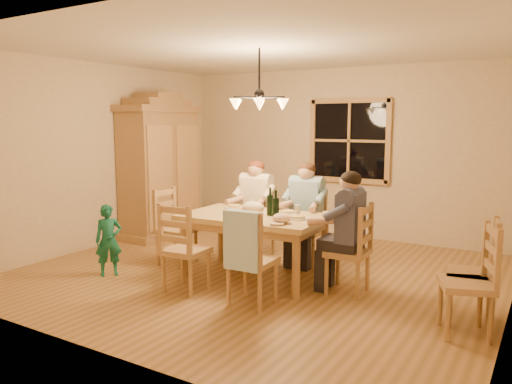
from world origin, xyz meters
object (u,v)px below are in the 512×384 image
Objects in this scene: chair_spare_front at (465,301)px; chair_spare_back at (470,291)px; chair_far_right at (305,242)px; wine_bottle_b at (276,205)px; adult_plaid_man at (306,201)px; chair_near_left at (186,264)px; adult_slate_man at (349,217)px; chair_near_right at (252,275)px; chair_end_left at (177,241)px; child at (109,240)px; adult_woman at (256,197)px; dining_table at (254,223)px; chair_end_right at (347,266)px; armoire at (160,171)px; chandelier at (259,102)px; chair_far_left at (256,236)px; wine_bottle_a at (270,202)px.

chair_spare_back is (0.00, 0.31, 0.00)m from chair_spare_front.
chair_far_right is 3.00× the size of wine_bottle_b.
adult_plaid_man is 2.52m from chair_spare_front.
adult_slate_man reaches higher than chair_near_left.
chair_near_right is 1.76m from chair_end_left.
child is at bearing 179.76° from chair_near_left.
chair_far_right is 2.47m from child.
chair_end_left is 1.21m from adult_woman.
chair_spare_front reaches higher than dining_table.
adult_plaid_man is (0.74, 0.03, 0.00)m from adult_woman.
adult_woman is (-1.60, 0.73, 0.54)m from chair_end_right.
chair_far_right is at bearing 93.42° from wine_bottle_b.
wine_bottle_b is (2.80, -1.22, -0.13)m from armoire.
chandelier reaches higher than chair_far_left.
chair_end_right and chair_spare_back have the same top height.
chair_end_right is at bearing -6.05° from chandelier.
chair_far_right is at bearing -6.51° from armoire.
adult_plaid_man is at bearing 62.55° from chandelier.
chair_far_left is (2.01, -0.34, -0.75)m from armoire.
chair_spare_back is (2.45, -0.30, -1.77)m from chandelier.
adult_slate_man is 2.87m from child.
chair_spare_back is (2.12, -0.93, 0.00)m from chair_far_right.
adult_plaid_man is (0.00, 0.00, 0.54)m from chair_far_right.
chair_end_left is at bearing 80.18° from chair_spare_back.
chair_end_right is 1.13× the size of adult_slate_man.
adult_slate_man is at bearing -0.00° from chair_end_right.
adult_slate_man is (1.19, -0.13, -1.24)m from chandelier.
child is (-2.70, -0.88, 0.13)m from chair_end_right.
adult_woman is at bearing -9.64° from armoire.
chair_end_left is at bearing 133.26° from chair_near_left.
armoire reaches higher than chair_far_left.
chair_spare_front is (3.96, 0.40, -0.13)m from child.
wine_bottle_a reaches higher than chair_spare_front.
chair_end_left is (-1.45, -0.84, 0.00)m from chair_far_right.
chair_far_left is (-0.41, 0.60, -1.77)m from chandelier.
chair_near_right is (0.45, -0.77, -0.35)m from dining_table.
chair_end_right is at bearing 26.57° from chair_near_left.
chair_far_left is 3.11m from chair_spare_front.
chair_end_right is (1.54, 0.84, 0.00)m from chair_near_left.
chair_far_right is 0.91m from adult_woman.
armoire reaches higher than child.
wine_bottle_b is at bearing 41.36° from chair_near_left.
chair_near_left is 1.00× the size of chair_near_right.
chair_spare_front is (2.86, -1.21, -0.54)m from adult_woman.
chair_spare_front and chair_spare_back have the same top height.
wine_bottle_a is (0.63, -0.71, 0.08)m from adult_woman.
chandelier is 3.09m from chair_spare_front.
chair_end_right is at bearing 136.64° from chair_far_right.
adult_slate_man is (0.86, -0.75, 0.54)m from chair_far_right.
child is 3.99m from chair_spare_front.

